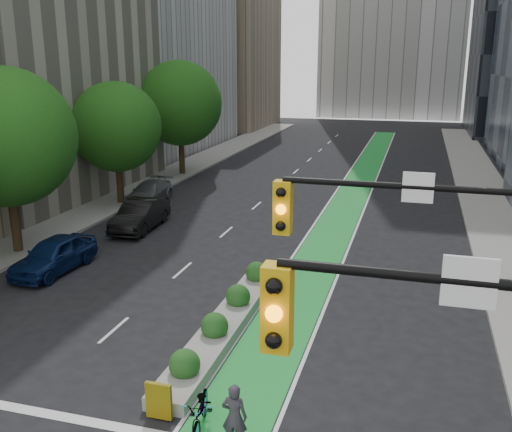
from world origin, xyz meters
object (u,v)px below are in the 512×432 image
Objects in this scene: median_planter at (225,320)px; cyclist at (234,417)px; bicycle at (201,412)px; parked_car_left_mid at (140,215)px; parked_car_left_near at (54,255)px; parked_car_left_far at (149,192)px.

cyclist is (2.21, -5.76, 0.48)m from median_planter.
parked_car_left_mid is (-9.62, 15.63, 0.25)m from bicycle.
parked_car_left_far is at bearing 100.21° from parked_car_left_near.
cyclist reaches higher than bicycle.
parked_car_left_near is at bearing -98.65° from parked_car_left_mid.
parked_car_left_near is 0.98× the size of parked_car_left_far.
parked_car_left_near reaches higher than parked_car_left_far.
bicycle is 0.43× the size of parked_car_left_mid.
parked_car_left_mid is at bearing -70.64° from parked_car_left_far.
median_planter is 9.63m from parked_car_left_near.
parked_car_left_near reaches higher than bicycle.
parked_car_left_far reaches higher than bicycle.
parked_car_left_far is at bearing 106.39° from bicycle.
median_planter is 2.22× the size of parked_car_left_far.
parked_car_left_mid is (-10.62, 15.99, -0.05)m from cyclist.
parked_car_left_far is at bearing -61.47° from cyclist.
parked_car_left_mid is at bearing 87.55° from parked_car_left_near.
parked_car_left_near is 6.94m from parked_car_left_mid.
parked_car_left_near reaches higher than median_planter.
parked_car_left_near is 0.93× the size of parked_car_left_mid.
cyclist is (1.00, -0.36, 0.30)m from bicycle.
median_planter is 5.54m from bicycle.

